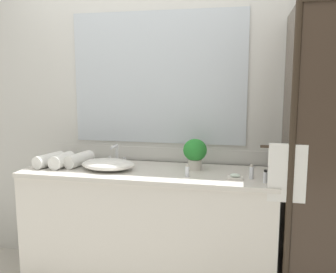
{
  "coord_description": "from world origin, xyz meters",
  "views": [
    {
      "loc": [
        0.68,
        -2.45,
        1.53
      ],
      "look_at": [
        0.15,
        0.0,
        1.15
      ],
      "focal_mm": 38.6,
      "sensor_mm": 36.0,
      "label": 1
    }
  ],
  "objects_px": {
    "soap_dish": "(235,177)",
    "rolled_towel_far_edge": "(79,159)",
    "rolled_towel_near_edge": "(49,160)",
    "sink_basin": "(108,164)",
    "amenity_bottle_shampoo": "(265,177)",
    "rolled_towel_middle": "(62,160)",
    "amenity_bottle_body_wash": "(251,172)",
    "amenity_bottle_conditioner": "(187,171)",
    "faucet": "(117,158)",
    "potted_plant": "(195,152)"
  },
  "relations": [
    {
      "from": "rolled_towel_far_edge",
      "to": "amenity_bottle_shampoo",
      "type": "bearing_deg",
      "value": -7.67
    },
    {
      "from": "sink_basin",
      "to": "rolled_towel_near_edge",
      "type": "relative_size",
      "value": 1.54
    },
    {
      "from": "sink_basin",
      "to": "potted_plant",
      "type": "height_order",
      "value": "potted_plant"
    },
    {
      "from": "sink_basin",
      "to": "soap_dish",
      "type": "height_order",
      "value": "sink_basin"
    },
    {
      "from": "faucet",
      "to": "rolled_towel_near_edge",
      "type": "xyz_separation_m",
      "value": [
        -0.48,
        -0.16,
        -0.0
      ]
    },
    {
      "from": "amenity_bottle_conditioner",
      "to": "soap_dish",
      "type": "bearing_deg",
      "value": 2.45
    },
    {
      "from": "amenity_bottle_body_wash",
      "to": "rolled_towel_far_edge",
      "type": "height_order",
      "value": "rolled_towel_far_edge"
    },
    {
      "from": "amenity_bottle_shampoo",
      "to": "amenity_bottle_body_wash",
      "type": "distance_m",
      "value": 0.12
    },
    {
      "from": "potted_plant",
      "to": "soap_dish",
      "type": "bearing_deg",
      "value": -34.41
    },
    {
      "from": "rolled_towel_near_edge",
      "to": "rolled_towel_middle",
      "type": "distance_m",
      "value": 0.11
    },
    {
      "from": "potted_plant",
      "to": "amenity_bottle_shampoo",
      "type": "distance_m",
      "value": 0.55
    },
    {
      "from": "soap_dish",
      "to": "rolled_towel_middle",
      "type": "bearing_deg",
      "value": 177.03
    },
    {
      "from": "amenity_bottle_conditioner",
      "to": "rolled_towel_far_edge",
      "type": "xyz_separation_m",
      "value": [
        -0.85,
        0.14,
        0.01
      ]
    },
    {
      "from": "soap_dish",
      "to": "rolled_towel_far_edge",
      "type": "xyz_separation_m",
      "value": [
        -1.16,
        0.13,
        0.04
      ]
    },
    {
      "from": "potted_plant",
      "to": "soap_dish",
      "type": "distance_m",
      "value": 0.37
    },
    {
      "from": "sink_basin",
      "to": "amenity_bottle_body_wash",
      "type": "relative_size",
      "value": 4.17
    },
    {
      "from": "faucet",
      "to": "rolled_towel_far_edge",
      "type": "relative_size",
      "value": 0.66
    },
    {
      "from": "amenity_bottle_conditioner",
      "to": "potted_plant",
      "type": "bearing_deg",
      "value": 84.14
    },
    {
      "from": "sink_basin",
      "to": "rolled_towel_far_edge",
      "type": "height_order",
      "value": "rolled_towel_far_edge"
    },
    {
      "from": "potted_plant",
      "to": "rolled_towel_middle",
      "type": "distance_m",
      "value": 0.99
    },
    {
      "from": "rolled_towel_middle",
      "to": "rolled_towel_near_edge",
      "type": "bearing_deg",
      "value": 176.77
    },
    {
      "from": "potted_plant",
      "to": "soap_dish",
      "type": "relative_size",
      "value": 2.24
    },
    {
      "from": "potted_plant",
      "to": "amenity_bottle_conditioner",
      "type": "relative_size",
      "value": 2.6
    },
    {
      "from": "soap_dish",
      "to": "amenity_bottle_shampoo",
      "type": "distance_m",
      "value": 0.2
    },
    {
      "from": "potted_plant",
      "to": "amenity_bottle_shampoo",
      "type": "bearing_deg",
      "value": -28.08
    },
    {
      "from": "rolled_towel_near_edge",
      "to": "sink_basin",
      "type": "bearing_deg",
      "value": -1.58
    },
    {
      "from": "potted_plant",
      "to": "rolled_towel_far_edge",
      "type": "height_order",
      "value": "potted_plant"
    },
    {
      "from": "rolled_towel_far_edge",
      "to": "amenity_bottle_conditioner",
      "type": "bearing_deg",
      "value": -9.36
    },
    {
      "from": "soap_dish",
      "to": "rolled_towel_near_edge",
      "type": "relative_size",
      "value": 0.39
    },
    {
      "from": "amenity_bottle_conditioner",
      "to": "amenity_bottle_shampoo",
      "type": "bearing_deg",
      "value": -4.82
    },
    {
      "from": "amenity_bottle_conditioner",
      "to": "rolled_towel_near_edge",
      "type": "xyz_separation_m",
      "value": [
        -1.07,
        0.09,
        0.01
      ]
    },
    {
      "from": "soap_dish",
      "to": "amenity_bottle_body_wash",
      "type": "xyz_separation_m",
      "value": [
        0.1,
        0.02,
        0.03
      ]
    },
    {
      "from": "faucet",
      "to": "rolled_towel_far_edge",
      "type": "bearing_deg",
      "value": -157.54
    },
    {
      "from": "rolled_towel_near_edge",
      "to": "rolled_towel_far_edge",
      "type": "relative_size",
      "value": 1.0
    },
    {
      "from": "amenity_bottle_body_wash",
      "to": "rolled_towel_middle",
      "type": "relative_size",
      "value": 0.41
    },
    {
      "from": "rolled_towel_middle",
      "to": "rolled_towel_far_edge",
      "type": "bearing_deg",
      "value": 28.63
    },
    {
      "from": "rolled_towel_far_edge",
      "to": "sink_basin",
      "type": "bearing_deg",
      "value": -14.57
    },
    {
      "from": "faucet",
      "to": "amenity_bottle_conditioner",
      "type": "height_order",
      "value": "faucet"
    },
    {
      "from": "amenity_bottle_body_wash",
      "to": "soap_dish",
      "type": "bearing_deg",
      "value": -166.78
    },
    {
      "from": "soap_dish",
      "to": "rolled_towel_middle",
      "type": "relative_size",
      "value": 0.43
    },
    {
      "from": "amenity_bottle_shampoo",
      "to": "rolled_towel_middle",
      "type": "distance_m",
      "value": 1.47
    },
    {
      "from": "rolled_towel_middle",
      "to": "soap_dish",
      "type": "bearing_deg",
      "value": -2.97
    },
    {
      "from": "potted_plant",
      "to": "amenity_bottle_shampoo",
      "type": "relative_size",
      "value": 2.64
    },
    {
      "from": "amenity_bottle_conditioner",
      "to": "rolled_towel_far_edge",
      "type": "height_order",
      "value": "rolled_towel_far_edge"
    },
    {
      "from": "faucet",
      "to": "soap_dish",
      "type": "distance_m",
      "value": 0.94
    },
    {
      "from": "amenity_bottle_body_wash",
      "to": "rolled_towel_far_edge",
      "type": "distance_m",
      "value": 1.27
    },
    {
      "from": "soap_dish",
      "to": "rolled_towel_near_edge",
      "type": "xyz_separation_m",
      "value": [
        -1.38,
        0.07,
        0.03
      ]
    },
    {
      "from": "amenity_bottle_shampoo",
      "to": "rolled_towel_middle",
      "type": "relative_size",
      "value": 0.37
    },
    {
      "from": "sink_basin",
      "to": "soap_dish",
      "type": "distance_m",
      "value": 0.91
    },
    {
      "from": "amenity_bottle_shampoo",
      "to": "amenity_bottle_conditioner",
      "type": "xyz_separation_m",
      "value": [
        -0.5,
        0.04,
        0.0
      ]
    }
  ]
}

